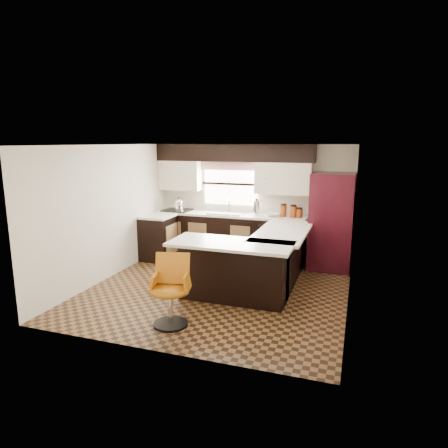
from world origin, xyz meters
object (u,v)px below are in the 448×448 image
(peninsula_return, at_px, (234,272))
(bar_chair, at_px, (170,292))
(peninsula_long, at_px, (279,258))
(refrigerator, at_px, (331,221))

(peninsula_return, distance_m, bar_chair, 1.28)
(peninsula_long, relative_size, peninsula_return, 1.18)
(bar_chair, bearing_deg, refrigerator, 47.57)
(peninsula_long, bearing_deg, bar_chair, -116.24)
(peninsula_long, relative_size, refrigerator, 1.04)
(refrigerator, bearing_deg, peninsula_long, -124.13)
(peninsula_long, height_order, bar_chair, bar_chair)
(peninsula_return, height_order, bar_chair, bar_chair)
(refrigerator, relative_size, bar_chair, 1.94)
(peninsula_long, relative_size, bar_chair, 2.02)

